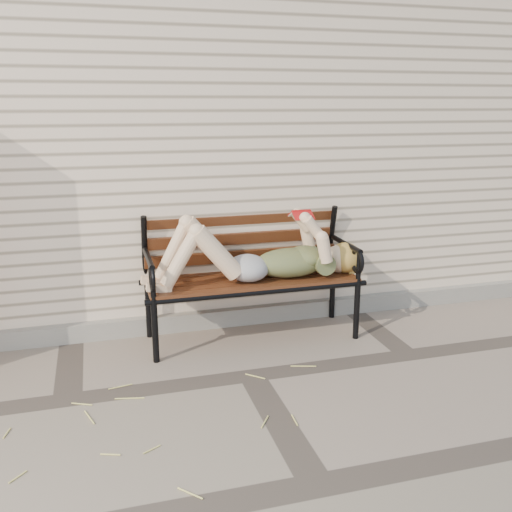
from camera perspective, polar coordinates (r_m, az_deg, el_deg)
name	(u,v)px	position (r m, az deg, el deg)	size (l,w,h in m)	color
ground	(252,376)	(4.14, -0.42, -11.87)	(80.00, 80.00, 0.00)	gray
house_wall	(181,137)	(6.64, -7.53, 11.73)	(8.00, 4.00, 3.00)	beige
foundation_strip	(222,318)	(4.97, -3.43, -6.19)	(8.00, 0.10, 0.15)	gray
garden_bench	(248,255)	(4.64, -0.77, 0.05)	(1.85, 0.74, 1.20)	black
reading_woman	(255,255)	(4.50, -0.10, 0.09)	(1.74, 0.40, 0.55)	#092E41
straw_scatter	(74,440)	(3.59, -17.72, -17.11)	(2.84, 1.53, 0.01)	#DBD06A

